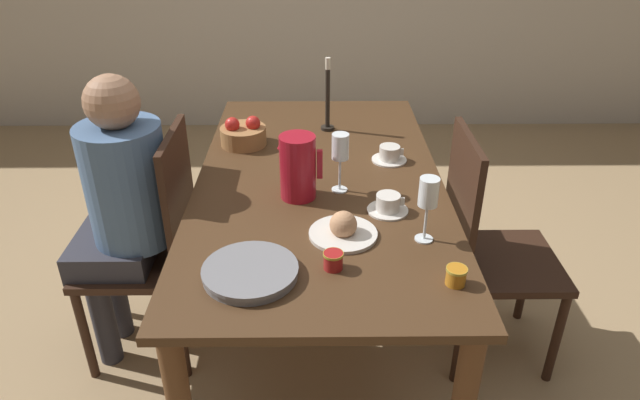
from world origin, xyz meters
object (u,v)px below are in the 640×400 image
red_pitcher (298,167)px  chair_opposite (486,247)px  bread_plate (343,229)px  candlestick_tall (328,102)px  wine_glass_juice (428,196)px  teacup_near_person (388,204)px  chair_person_side (155,244)px  wine_glass_water (340,149)px  jam_jar_red (456,275)px  person_seated (121,202)px  jam_jar_amber (333,260)px  fruit_bowl (243,134)px  teacup_across (389,155)px  serving_tray (250,272)px

red_pitcher → chair_opposite: bearing=3.3°
bread_plate → candlestick_tall: bearing=92.0°
wine_glass_juice → teacup_near_person: bearing=117.9°
chair_person_side → candlestick_tall: (0.68, 0.54, 0.38)m
chair_opposite → red_pitcher: red_pitcher is taller
wine_glass_water → jam_jar_red: size_ratio=3.69×
chair_person_side → person_seated: 0.22m
red_pitcher → jam_jar_amber: bearing=-75.6°
red_pitcher → fruit_bowl: size_ratio=1.19×
wine_glass_juice → chair_person_side: bearing=159.5°
teacup_across → serving_tray: 0.90m
person_seated → red_pitcher: person_seated is taller
chair_opposite → candlestick_tall: 0.92m
teacup_across → fruit_bowl: fruit_bowl is taller
chair_person_side → wine_glass_juice: bearing=-110.5°
bread_plate → fruit_bowl: (-0.39, 0.71, 0.02)m
serving_tray → fruit_bowl: (-0.12, 0.92, 0.03)m
red_pitcher → bread_plate: red_pitcher is taller
person_seated → fruit_bowl: (0.42, 0.39, 0.10)m
red_pitcher → jam_jar_amber: 0.45m
wine_glass_water → bread_plate: size_ratio=1.01×
chair_person_side → serving_tray: chair_person_side is taller
serving_tray → candlestick_tall: 1.12m
wine_glass_juice → teacup_across: wine_glass_juice is taller
teacup_near_person → person_seated: bearing=169.6°
person_seated → candlestick_tall: bearing=-54.5°
chair_opposite → teacup_near_person: bearing=-70.1°
red_pitcher → jam_jar_red: (0.45, -0.51, -0.09)m
jam_jar_amber → wine_glass_water: bearing=85.5°
chair_opposite → wine_glass_juice: size_ratio=4.51×
chair_person_side → wine_glass_water: size_ratio=4.43×
red_pitcher → wine_glass_water: (0.15, 0.04, 0.05)m
teacup_near_person → teacup_across: bearing=82.6°
wine_glass_juice → fruit_bowl: bearing=130.9°
chair_opposite → wine_glass_juice: 0.61m
candlestick_tall → jam_jar_amber: bearing=-90.3°
chair_opposite → red_pitcher: 0.81m
person_seated → jam_jar_red: 1.25m
red_pitcher → jam_jar_amber: (0.11, -0.43, -0.09)m
teacup_near_person → serving_tray: teacup_near_person is taller
teacup_near_person → teacup_across: (0.05, 0.40, 0.00)m
chair_opposite → fruit_bowl: bearing=-113.5°
wine_glass_water → candlestick_tall: 0.58m
person_seated → teacup_near_person: (0.96, -0.18, 0.08)m
teacup_near_person → serving_tray: (-0.43, -0.36, -0.01)m
wine_glass_juice → candlestick_tall: candlestick_tall is taller
person_seated → bread_plate: person_seated is taller
teacup_across → teacup_near_person: bearing=-97.4°
chair_opposite → fruit_bowl: chair_opposite is taller
red_pitcher → candlestick_tall: (0.12, 0.62, 0.01)m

